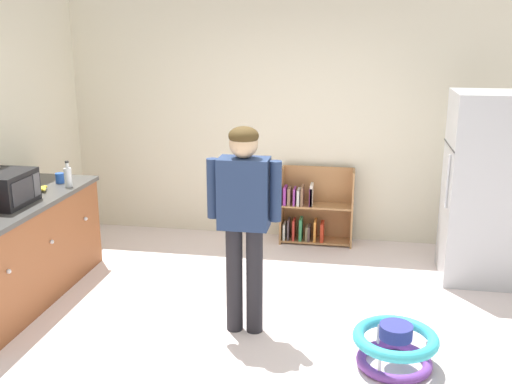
# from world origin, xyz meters

# --- Properties ---
(ground_plane) EXTENTS (12.00, 12.00, 0.00)m
(ground_plane) POSITION_xyz_m (0.00, 0.00, 0.00)
(ground_plane) COLOR silver
(ground_plane) RESTS_ON ground
(back_wall) EXTENTS (5.20, 0.06, 2.70)m
(back_wall) POSITION_xyz_m (0.00, 2.33, 1.35)
(back_wall) COLOR beige
(back_wall) RESTS_ON ground
(left_side_wall) EXTENTS (0.06, 2.99, 2.70)m
(left_side_wall) POSITION_xyz_m (-2.63, 0.80, 1.35)
(left_side_wall) COLOR beige
(left_side_wall) RESTS_ON ground
(kitchen_counter) EXTENTS (0.65, 1.99, 0.90)m
(kitchen_counter) POSITION_xyz_m (-2.20, 0.23, 0.45)
(kitchen_counter) COLOR brown
(kitchen_counter) RESTS_ON ground
(refrigerator) EXTENTS (0.73, 0.68, 1.78)m
(refrigerator) POSITION_xyz_m (1.85, 1.44, 0.89)
(refrigerator) COLOR #B7BABF
(refrigerator) RESTS_ON ground
(bookshelf) EXTENTS (0.80, 0.28, 0.85)m
(bookshelf) POSITION_xyz_m (0.20, 2.14, 0.37)
(bookshelf) COLOR #AE7B4B
(bookshelf) RESTS_ON ground
(standing_person) EXTENTS (0.57, 0.22, 1.64)m
(standing_person) POSITION_xyz_m (-0.16, 0.01, 1.00)
(standing_person) COLOR #242227
(standing_person) RESTS_ON ground
(baby_walker) EXTENTS (0.60, 0.60, 0.32)m
(baby_walker) POSITION_xyz_m (0.99, -0.32, 0.16)
(baby_walker) COLOR purple
(baby_walker) RESTS_ON ground
(microwave) EXTENTS (0.37, 0.48, 0.28)m
(microwave) POSITION_xyz_m (-2.21, 0.14, 1.04)
(microwave) COLOR black
(microwave) RESTS_ON kitchen_counter
(banana_bunch) EXTENTS (0.15, 0.16, 0.04)m
(banana_bunch) POSITION_xyz_m (-2.14, 0.58, 0.93)
(banana_bunch) COLOR yellow
(banana_bunch) RESTS_ON kitchen_counter
(clear_bottle) EXTENTS (0.07, 0.07, 0.25)m
(clear_bottle) POSITION_xyz_m (-1.98, 0.77, 1.00)
(clear_bottle) COLOR silver
(clear_bottle) RESTS_ON kitchen_counter
(teal_cup) EXTENTS (0.08, 0.08, 0.09)m
(teal_cup) POSITION_xyz_m (-2.36, 0.44, 0.95)
(teal_cup) COLOR teal
(teal_cup) RESTS_ON kitchen_counter
(white_cup) EXTENTS (0.08, 0.08, 0.09)m
(white_cup) POSITION_xyz_m (-2.33, 0.80, 0.95)
(white_cup) COLOR white
(white_cup) RESTS_ON kitchen_counter
(blue_cup) EXTENTS (0.08, 0.08, 0.09)m
(blue_cup) POSITION_xyz_m (-2.13, 0.89, 0.95)
(blue_cup) COLOR blue
(blue_cup) RESTS_ON kitchen_counter
(green_cup) EXTENTS (0.08, 0.08, 0.09)m
(green_cup) POSITION_xyz_m (-2.30, 0.65, 0.95)
(green_cup) COLOR green
(green_cup) RESTS_ON kitchen_counter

